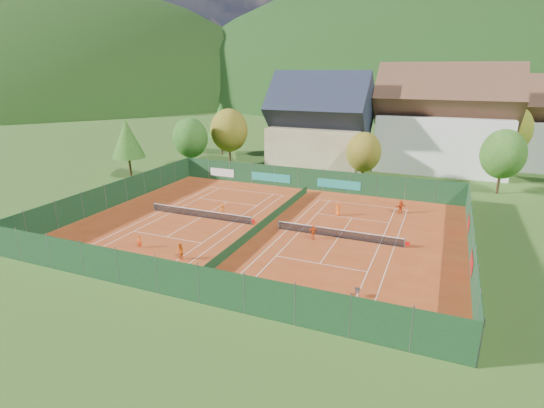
{
  "coord_description": "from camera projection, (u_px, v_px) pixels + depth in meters",
  "views": [
    {
      "loc": [
        17.02,
        -38.89,
        16.11
      ],
      "look_at": [
        0.0,
        2.0,
        2.0
      ],
      "focal_mm": 28.0,
      "sensor_mm": 36.0,
      "label": 1
    }
  ],
  "objects": [
    {
      "name": "ground",
      "position": [
        265.0,
        227.0,
        45.34
      ],
      "size": [
        600.0,
        600.0,
        0.0
      ],
      "primitive_type": "plane",
      "color": "#2E5219",
      "rests_on": "ground"
    },
    {
      "name": "clay_pad",
      "position": [
        265.0,
        227.0,
        45.33
      ],
      "size": [
        40.0,
        32.0,
        0.01
      ],
      "primitive_type": "cube",
      "color": "#9C3A16",
      "rests_on": "ground"
    },
    {
      "name": "court_markings_left",
      "position": [
        201.0,
        217.0,
        48.26
      ],
      "size": [
        11.03,
        23.83,
        0.0
      ],
      "color": "white",
      "rests_on": "ground"
    },
    {
      "name": "court_markings_right",
      "position": [
        338.0,
        238.0,
        42.4
      ],
      "size": [
        11.03,
        23.83,
        0.0
      ],
      "color": "white",
      "rests_on": "ground"
    },
    {
      "name": "tennis_net_left",
      "position": [
        201.0,
        213.0,
        48.05
      ],
      "size": [
        13.3,
        0.1,
        1.02
      ],
      "color": "#59595B",
      "rests_on": "ground"
    },
    {
      "name": "tennis_net_right",
      "position": [
        340.0,
        233.0,
        42.19
      ],
      "size": [
        13.3,
        0.1,
        1.02
      ],
      "color": "#59595B",
      "rests_on": "ground"
    },
    {
      "name": "court_divider",
      "position": [
        265.0,
        223.0,
        45.18
      ],
      "size": [
        0.03,
        28.8,
        1.0
      ],
      "color": "#163C1D",
      "rests_on": "ground"
    },
    {
      "name": "fence_north",
      "position": [
        307.0,
        179.0,
        59.12
      ],
      "size": [
        40.0,
        0.1,
        3.0
      ],
      "color": "#14391D",
      "rests_on": "ground"
    },
    {
      "name": "fence_south",
      "position": [
        177.0,
        280.0,
        30.8
      ],
      "size": [
        40.0,
        0.04,
        3.0
      ],
      "color": "#123418",
      "rests_on": "ground"
    },
    {
      "name": "fence_west",
      "position": [
        116.0,
        194.0,
        52.2
      ],
      "size": [
        0.04,
        32.0,
        3.0
      ],
      "color": "#153A1D",
      "rests_on": "ground"
    },
    {
      "name": "fence_east",
      "position": [
        471.0,
        242.0,
        37.61
      ],
      "size": [
        0.09,
        32.0,
        3.0
      ],
      "color": "#153A20",
      "rests_on": "ground"
    },
    {
      "name": "chalet",
      "position": [
        320.0,
        129.0,
        70.81
      ],
      "size": [
        16.2,
        12.0,
        16.0
      ],
      "color": "#CABA8E",
      "rests_on": "ground"
    },
    {
      "name": "hotel_block_a",
      "position": [
        443.0,
        125.0,
        68.91
      ],
      "size": [
        21.6,
        11.0,
        17.25
      ],
      "color": "silver",
      "rests_on": "ground"
    },
    {
      "name": "hotel_block_b",
      "position": [
        533.0,
        129.0,
        71.05
      ],
      "size": [
        17.28,
        10.0,
        15.5
      ],
      "color": "silver",
      "rests_on": "ground"
    },
    {
      "name": "tree_west_front",
      "position": [
        190.0,
        138.0,
        69.34
      ],
      "size": [
        5.72,
        5.72,
        8.69
      ],
      "color": "#4E341C",
      "rests_on": "ground"
    },
    {
      "name": "tree_west_mid",
      "position": [
        229.0,
        130.0,
        72.95
      ],
      "size": [
        6.44,
        6.44,
        9.78
      ],
      "color": "#4C311B",
      "rests_on": "ground"
    },
    {
      "name": "tree_west_back",
      "position": [
        221.0,
        120.0,
        81.98
      ],
      "size": [
        5.6,
        5.6,
        10.0
      ],
      "color": "#472E19",
      "rests_on": "ground"
    },
    {
      "name": "tree_center",
      "position": [
        364.0,
        152.0,
        61.06
      ],
      "size": [
        5.01,
        5.01,
        7.6
      ],
      "color": "#433018",
      "rests_on": "ground"
    },
    {
      "name": "tree_east_front",
      "position": [
        503.0,
        154.0,
        56.02
      ],
      "size": [
        5.72,
        5.72,
        8.69
      ],
      "color": "#442B18",
      "rests_on": "ground"
    },
    {
      "name": "tree_west_side",
      "position": [
        127.0,
        139.0,
        64.3
      ],
      "size": [
        5.04,
        5.04,
        9.0
      ],
      "color": "#4A301A",
      "rests_on": "ground"
    },
    {
      "name": "tree_east_back",
      "position": [
        509.0,
        130.0,
        68.96
      ],
      "size": [
        7.15,
        7.15,
        10.86
      ],
      "color": "#483219",
      "rests_on": "ground"
    },
    {
      "name": "mountain_backdrop",
      "position": [
        465.0,
        167.0,
        252.31
      ],
      "size": [
        820.0,
        530.0,
        242.0
      ],
      "color": "black",
      "rests_on": "ground"
    },
    {
      "name": "ball_hopper",
      "position": [
        357.0,
        290.0,
        31.23
      ],
      "size": [
        0.34,
        0.34,
        0.8
      ],
      "color": "slate",
      "rests_on": "ground"
    },
    {
      "name": "loose_ball_0",
      "position": [
        162.0,
        233.0,
        43.54
      ],
      "size": [
        0.07,
        0.07,
        0.07
      ],
      "primitive_type": "sphere",
      "color": "#CCD833",
      "rests_on": "ground"
    },
    {
      "name": "loose_ball_1",
      "position": [
        242.0,
        272.0,
        35.2
      ],
      "size": [
        0.07,
        0.07,
        0.07
      ],
      "primitive_type": "sphere",
      "color": "#CCD833",
      "rests_on": "ground"
    },
    {
      "name": "loose_ball_2",
      "position": [
        287.0,
        213.0,
        49.71
      ],
      "size": [
        0.07,
        0.07,
        0.07
      ],
      "primitive_type": "sphere",
      "color": "#CCD833",
      "rests_on": "ground"
    },
    {
      "name": "player_left_near",
      "position": [
        139.0,
        242.0,
        39.88
      ],
      "size": [
        0.51,
        0.39,
        1.26
      ],
      "primitive_type": "imported",
      "rotation": [
        0.0,
        0.0,
        0.21
      ],
      "color": "#FC5316",
      "rests_on": "ground"
    },
    {
      "name": "player_left_mid",
      "position": [
        180.0,
        252.0,
        37.33
      ],
      "size": [
        0.94,
        0.87,
        1.55
      ],
      "primitive_type": "imported",
      "rotation": [
        0.0,
        0.0,
        -0.47
      ],
      "color": "orange",
      "rests_on": "ground"
    },
    {
      "name": "player_left_far",
      "position": [
        222.0,
        210.0,
        48.42
      ],
      "size": [
        1.0,
        0.64,
        1.47
      ],
      "primitive_type": "imported",
      "rotation": [
        0.0,
        0.0,
        3.25
      ],
      "color": "orange",
      "rests_on": "ground"
    },
    {
      "name": "player_right_near",
      "position": [
        313.0,
        232.0,
        41.83
      ],
      "size": [
        0.93,
        0.85,
        1.52
      ],
      "primitive_type": "imported",
      "rotation": [
        0.0,
        0.0,
        0.67
      ],
      "color": "#EA5214",
      "rests_on": "ground"
    },
    {
      "name": "player_right_far_a",
      "position": [
        338.0,
        209.0,
        48.68
      ],
      "size": [
        0.76,
        0.5,
        1.52
      ],
      "primitive_type": "imported",
      "rotation": [
        0.0,
        0.0,
        3.17
      ],
      "color": "#F15D15",
      "rests_on": "ground"
    },
    {
      "name": "player_right_far_b",
      "position": [
        401.0,
        207.0,
        49.46
      ],
      "size": [
        1.43,
        1.29,
        1.58
      ],
      "primitive_type": "imported",
      "rotation": [
        0.0,
        0.0,
        3.83
      ],
      "color": "#CC3F12",
      "rests_on": "ground"
    }
  ]
}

